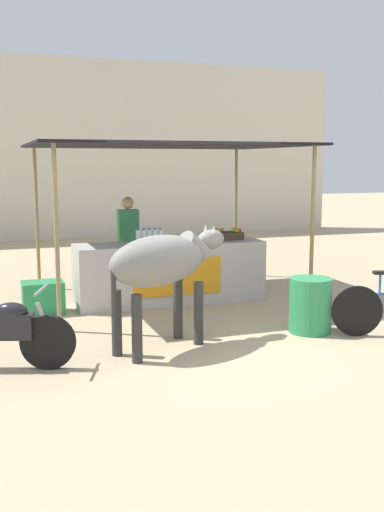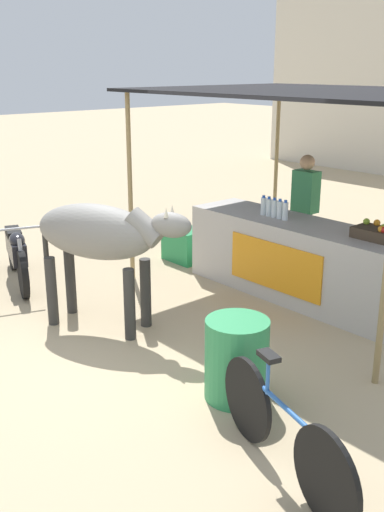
% 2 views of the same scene
% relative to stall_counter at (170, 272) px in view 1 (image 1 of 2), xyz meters
% --- Properties ---
extents(ground_plane, '(60.00, 60.00, 0.00)m').
position_rel_stall_counter_xyz_m(ground_plane, '(0.00, -2.20, -0.48)').
color(ground_plane, tan).
extents(building_wall_far, '(16.00, 0.50, 5.14)m').
position_rel_stall_counter_xyz_m(building_wall_far, '(0.00, 8.78, 2.09)').
color(building_wall_far, beige).
rests_on(building_wall_far, ground).
extents(stall_counter, '(3.00, 0.82, 0.96)m').
position_rel_stall_counter_xyz_m(stall_counter, '(0.00, 0.00, 0.00)').
color(stall_counter, '#B2ADA8').
rests_on(stall_counter, ground).
extents(stall_awning, '(4.20, 3.20, 2.50)m').
position_rel_stall_counter_xyz_m(stall_awning, '(0.00, 0.30, 1.93)').
color(stall_awning, black).
rests_on(stall_awning, ground).
extents(water_bottle_row, '(0.43, 0.07, 0.25)m').
position_rel_stall_counter_xyz_m(water_bottle_row, '(-0.35, -0.05, 0.59)').
color(water_bottle_row, silver).
rests_on(water_bottle_row, stall_counter).
extents(fruit_crate, '(0.44, 0.32, 0.18)m').
position_rel_stall_counter_xyz_m(fruit_crate, '(1.03, 0.06, 0.55)').
color(fruit_crate, '#3F3326').
rests_on(fruit_crate, stall_counter).
extents(vendor_behind_counter, '(0.34, 0.22, 1.65)m').
position_rel_stall_counter_xyz_m(vendor_behind_counter, '(-0.50, 0.75, 0.37)').
color(vendor_behind_counter, '#383842').
rests_on(vendor_behind_counter, ground).
extents(cooler_box, '(0.60, 0.44, 0.48)m').
position_rel_stall_counter_xyz_m(cooler_box, '(-2.00, -0.10, -0.24)').
color(cooler_box, '#268C4C').
rests_on(cooler_box, ground).
extents(water_barrel, '(0.55, 0.55, 0.72)m').
position_rel_stall_counter_xyz_m(water_barrel, '(1.22, -2.27, -0.12)').
color(water_barrel, '#2D8C51').
rests_on(water_barrel, ground).
extents(cow, '(1.80, 1.12, 1.44)m').
position_rel_stall_counter_xyz_m(cow, '(-0.81, -2.30, 0.55)').
color(cow, gray).
rests_on(cow, ground).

